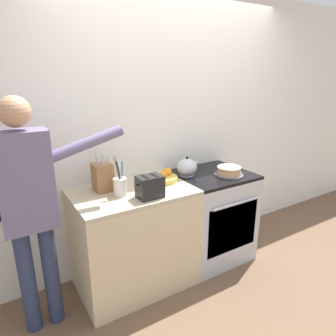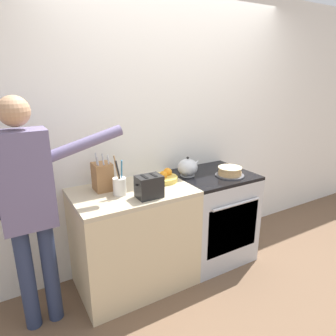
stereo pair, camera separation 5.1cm
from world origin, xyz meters
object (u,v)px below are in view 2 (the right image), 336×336
layer_cake (230,172)px  utensil_crock (120,186)px  toaster (149,187)px  person_baker (29,199)px  stove_range (211,216)px  knife_block (103,176)px  fruit_bowl (164,178)px  tea_kettle (188,167)px

layer_cake → utensil_crock: 1.07m
toaster → person_baker: (-0.84, 0.13, 0.03)m
stove_range → person_baker: size_ratio=0.53×
stove_range → utensil_crock: utensil_crock is taller
stove_range → toaster: 0.98m
utensil_crock → person_baker: 0.66m
knife_block → toaster: 0.42m
utensil_crock → fruit_bowl: utensil_crock is taller
knife_block → fruit_bowl: bearing=-7.1°
fruit_bowl → toaster: toaster is taller
layer_cake → knife_block: (-1.15, 0.26, 0.08)m
layer_cake → person_baker: person_baker is taller
tea_kettle → person_baker: person_baker is taller
utensil_crock → person_baker: bearing=-177.1°
stove_range → person_baker: person_baker is taller
stove_range → person_baker: bearing=-177.6°
layer_cake → utensil_crock: (-1.07, 0.09, 0.04)m
stove_range → layer_cake: (0.10, -0.12, 0.49)m
utensil_crock → person_baker: (-0.66, -0.03, 0.04)m
knife_block → fruit_bowl: (0.54, -0.07, -0.08)m
person_baker → tea_kettle: bearing=-2.9°
stove_range → layer_cake: 0.51m
fruit_bowl → person_baker: person_baker is taller
fruit_bowl → stove_range: bearing=-7.5°
knife_block → utensil_crock: 0.19m
layer_cake → tea_kettle: size_ratio=1.17×
fruit_bowl → toaster: 0.39m
tea_kettle → knife_block: size_ratio=0.72×
utensil_crock → tea_kettle: bearing=9.1°
utensil_crock → toaster: size_ratio=1.53×
tea_kettle → toaster: 0.62m
stove_range → toaster: bearing=-166.1°
stove_range → tea_kettle: bearing=160.8°
tea_kettle → knife_block: 0.82m
tea_kettle → utensil_crock: utensil_crock is taller
layer_cake → fruit_bowl: (-0.61, 0.19, -0.01)m
stove_range → tea_kettle: size_ratio=3.84×
layer_cake → fruit_bowl: fruit_bowl is taller
stove_range → knife_block: knife_block is taller
knife_block → person_baker: (-0.58, -0.20, 0.01)m
layer_cake → toaster: bearing=-175.2°
fruit_bowl → tea_kettle: bearing=3.4°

